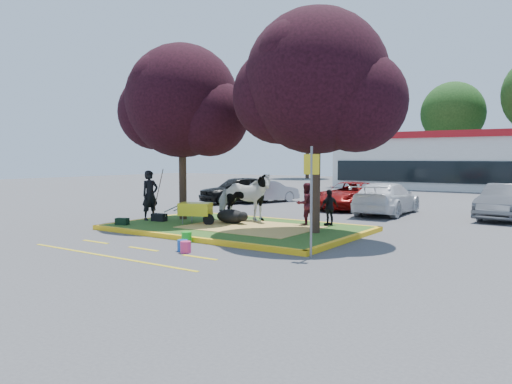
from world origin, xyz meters
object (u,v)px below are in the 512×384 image
Objects in this scene: wheelbarrow at (196,209)px; bucket_blue at (182,245)px; car_silver at (267,191)px; cow at (244,197)px; car_black at (238,190)px; bucket_green at (187,237)px; handler at (150,195)px; bucket_pink at (186,247)px; calf at (231,216)px; sign_post at (311,189)px.

wheelbarrow reaches higher than bucket_blue.
cow is at bearing 135.51° from car_silver.
car_black is at bearing 69.28° from car_silver.
wheelbarrow reaches higher than bucket_green.
cow reaches higher than car_silver.
bucket_pink is (4.92, -3.45, -0.92)m from handler.
bucket_green is at bearing 130.61° from car_silver.
calf is at bearing -31.46° from car_black.
calf is 3.88× the size of bucket_blue.
sign_post is (7.90, -2.19, 0.64)m from handler.
car_black is at bearing 17.96° from cow.
bucket_blue is at bearing 177.86° from cow.
wheelbarrow reaches higher than bucket_pink.
wheelbarrow is 6.12× the size of bucket_green.
bucket_green reaches higher than bucket_blue.
calf reaches higher than bucket_green.
car_black reaches higher than bucket_pink.
bucket_blue is 14.56m from car_silver.
handler reaches higher than bucket_pink.
sign_post is 14.95m from car_black.
sign_post is at bearing -44.70° from wheelbarrow.
calf is 10.07m from car_silver.
cow is at bearing 125.38° from sign_post.
car_black is 1.15× the size of car_silver.
car_silver is at bearing 114.30° from bucket_blue.
wheelbarrow is 0.52× the size of car_silver.
bucket_green is at bearing 165.66° from sign_post.
wheelbarrow is 10.45m from car_silver.
wheelbarrow is 6.40× the size of bucket_pink.
car_black is (-5.41, 6.94, -0.30)m from cow.
car_silver is (-4.39, 9.06, 0.21)m from calf.
bucket_pink is at bearing -172.90° from sign_post.
handler is 10.06m from car_silver.
sign_post reaches higher than wheelbarrow.
bucket_green is 0.09× the size of car_silver.
cow is 6.98× the size of bucket_blue.
bucket_blue is (2.53, -3.40, -0.51)m from wheelbarrow.
wheelbarrow is 4.53m from bucket_pink.
bucket_pink is at bearing -35.45° from car_black.
handler is at bearing 144.74° from bucket_blue.
bucket_green is at bearing -89.04° from calf.
cow is 9.35m from car_silver.
car_silver reaches higher than calf.
calf is 9.46m from car_black.
bucket_green is (0.83, -4.00, -0.87)m from cow.
cow is 6.87× the size of bucket_pink.
bucket_green is at bearing -109.81° from handler.
cow is 1.07× the size of wheelbarrow.
bucket_blue is (4.67, -3.31, -0.92)m from handler.
bucket_blue is (-0.24, 0.14, -0.00)m from bucket_pink.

